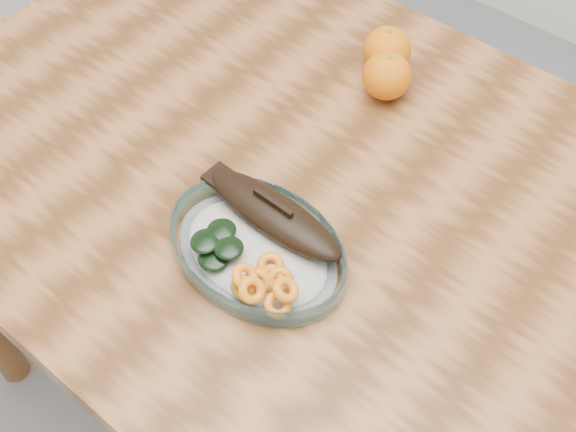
{
  "coord_description": "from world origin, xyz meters",
  "views": [
    {
      "loc": [
        0.38,
        -0.5,
        1.49
      ],
      "look_at": [
        0.03,
        -0.08,
        0.77
      ],
      "focal_mm": 45.0,
      "sensor_mm": 36.0,
      "label": 1
    }
  ],
  "objects_px": {
    "orange_left": "(387,76)",
    "orange_right": "(387,50)",
    "plated_meal": "(258,246)",
    "dining_table": "(306,223)"
  },
  "relations": [
    {
      "from": "orange_right",
      "to": "dining_table",
      "type": "bearing_deg",
      "value": -79.15
    },
    {
      "from": "dining_table",
      "to": "plated_meal",
      "type": "distance_m",
      "value": 0.18
    },
    {
      "from": "orange_left",
      "to": "orange_right",
      "type": "height_order",
      "value": "same"
    },
    {
      "from": "plated_meal",
      "to": "orange_left",
      "type": "bearing_deg",
      "value": 98.56
    },
    {
      "from": "dining_table",
      "to": "plated_meal",
      "type": "relative_size",
      "value": 2.67
    },
    {
      "from": "orange_left",
      "to": "orange_right",
      "type": "xyz_separation_m",
      "value": [
        -0.03,
        0.05,
        0.0
      ]
    },
    {
      "from": "plated_meal",
      "to": "dining_table",
      "type": "bearing_deg",
      "value": 103.15
    },
    {
      "from": "plated_meal",
      "to": "orange_left",
      "type": "height_order",
      "value": "plated_meal"
    },
    {
      "from": "plated_meal",
      "to": "orange_left",
      "type": "distance_m",
      "value": 0.34
    },
    {
      "from": "plated_meal",
      "to": "orange_right",
      "type": "bearing_deg",
      "value": 102.41
    }
  ]
}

